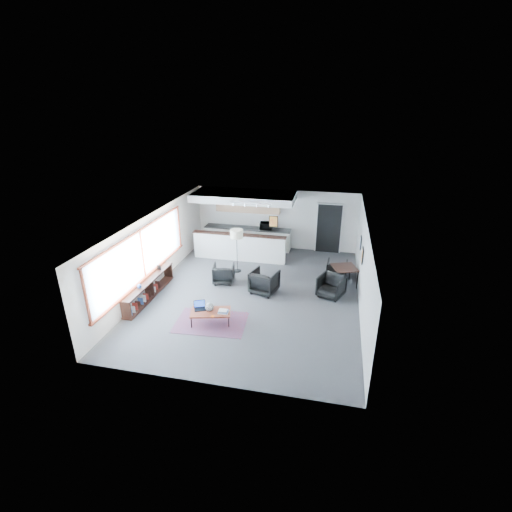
% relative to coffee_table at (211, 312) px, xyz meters
% --- Properties ---
extents(room, '(7.02, 9.02, 2.62)m').
position_rel_coffee_table_xyz_m(room, '(0.81, 2.03, 0.95)').
color(room, '#474749').
rests_on(room, ground).
extents(window, '(0.10, 5.95, 1.66)m').
position_rel_coffee_table_xyz_m(window, '(-2.65, 1.13, 1.10)').
color(window, '#8CBFFF').
rests_on(window, room).
extents(console, '(0.35, 3.00, 0.80)m').
position_rel_coffee_table_xyz_m(console, '(-2.49, 0.98, -0.03)').
color(console, black).
rests_on(console, floor).
extents(kitchenette, '(4.20, 1.96, 2.60)m').
position_rel_coffee_table_xyz_m(kitchenette, '(-0.39, 5.74, 1.03)').
color(kitchenette, white).
rests_on(kitchenette, floor).
extents(doorway, '(1.10, 0.12, 2.15)m').
position_rel_coffee_table_xyz_m(doorway, '(3.11, 6.45, 0.72)').
color(doorway, black).
rests_on(doorway, room).
extents(track_light, '(1.60, 0.07, 0.15)m').
position_rel_coffee_table_xyz_m(track_light, '(0.22, 4.23, 2.18)').
color(track_light, silver).
rests_on(track_light, room).
extents(wall_art_lower, '(0.03, 0.38, 0.48)m').
position_rel_coffee_table_xyz_m(wall_art_lower, '(4.28, 2.43, 1.20)').
color(wall_art_lower, black).
rests_on(wall_art_lower, room).
extents(wall_art_upper, '(0.03, 0.34, 0.44)m').
position_rel_coffee_table_xyz_m(wall_art_upper, '(4.28, 3.73, 1.15)').
color(wall_art_upper, black).
rests_on(wall_art_upper, room).
extents(kilim_rug, '(2.17, 1.56, 0.01)m').
position_rel_coffee_table_xyz_m(kilim_rug, '(-0.00, -0.00, -0.35)').
color(kilim_rug, '#572E44').
rests_on(kilim_rug, floor).
extents(coffee_table, '(1.28, 0.89, 0.38)m').
position_rel_coffee_table_xyz_m(coffee_table, '(0.00, 0.00, 0.00)').
color(coffee_table, maroon).
rests_on(coffee_table, floor).
extents(laptop, '(0.42, 0.39, 0.24)m').
position_rel_coffee_table_xyz_m(laptop, '(-0.37, 0.09, 0.10)').
color(laptop, black).
rests_on(laptop, coffee_table).
extents(ceramic_pot, '(0.25, 0.25, 0.25)m').
position_rel_coffee_table_xyz_m(ceramic_pot, '(-0.04, 0.03, 0.15)').
color(ceramic_pot, gray).
rests_on(ceramic_pot, coffee_table).
extents(book_stack, '(0.30, 0.25, 0.09)m').
position_rel_coffee_table_xyz_m(book_stack, '(0.39, 0.01, 0.07)').
color(book_stack, silver).
rests_on(book_stack, coffee_table).
extents(coaster, '(0.11, 0.11, 0.01)m').
position_rel_coffee_table_xyz_m(coaster, '(0.15, -0.25, 0.03)').
color(coaster, '#E5590C').
rests_on(coaster, coffee_table).
extents(armchair_left, '(0.84, 0.80, 0.75)m').
position_rel_coffee_table_xyz_m(armchair_left, '(-0.41, 2.63, 0.02)').
color(armchair_left, black).
rests_on(armchair_left, floor).
extents(armchair_right, '(1.01, 0.97, 0.86)m').
position_rel_coffee_table_xyz_m(armchair_right, '(1.16, 2.22, 0.08)').
color(armchair_right, black).
rests_on(armchair_right, floor).
extents(floor_lamp, '(0.64, 0.64, 1.69)m').
position_rel_coffee_table_xyz_m(floor_lamp, '(-0.18, 3.65, 1.11)').
color(floor_lamp, black).
rests_on(floor_lamp, floor).
extents(dining_table, '(1.04, 1.04, 0.68)m').
position_rel_coffee_table_xyz_m(dining_table, '(3.81, 3.37, 0.27)').
color(dining_table, black).
rests_on(dining_table, floor).
extents(dining_chair_near, '(0.86, 0.83, 0.69)m').
position_rel_coffee_table_xyz_m(dining_chair_near, '(3.40, 2.41, -0.01)').
color(dining_chair_near, black).
rests_on(dining_chair_near, floor).
extents(dining_chair_far, '(0.64, 0.60, 0.63)m').
position_rel_coffee_table_xyz_m(dining_chair_far, '(3.56, 3.87, -0.04)').
color(dining_chair_far, black).
rests_on(dining_chair_far, floor).
extents(microwave, '(0.55, 0.32, 0.36)m').
position_rel_coffee_table_xyz_m(microwave, '(0.44, 6.18, 0.76)').
color(microwave, black).
rests_on(microwave, kitchenette).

